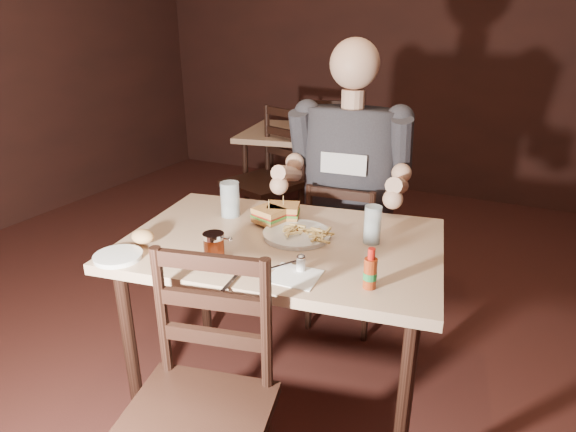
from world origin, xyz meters
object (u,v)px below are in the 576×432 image
at_px(main_table, 282,259).
at_px(glass_left, 230,199).
at_px(chair_near, 193,423).
at_px(glass_right, 372,225).
at_px(chair_far, 346,253).
at_px(diner, 348,155).
at_px(side_plate, 118,257).
at_px(hot_sauce, 371,268).
at_px(dinner_plate, 297,235).
at_px(bg_table, 297,142).
at_px(bg_chair_near, 264,182).
at_px(bg_chair_far, 323,151).
at_px(syrup_dispenser, 214,246).

bearing_deg(main_table, glass_left, 158.09).
bearing_deg(main_table, chair_near, -86.42).
relative_size(glass_left, glass_right, 1.03).
distance_m(main_table, glass_left, 0.37).
relative_size(chair_far, diner, 0.77).
height_order(glass_right, side_plate, glass_right).
bearing_deg(hot_sauce, glass_right, 105.91).
distance_m(chair_near, glass_right, 0.92).
distance_m(chair_far, glass_left, 0.80).
xyz_separation_m(hot_sauce, side_plate, (-0.86, -0.20, -0.06)).
xyz_separation_m(diner, dinner_plate, (0.01, -0.60, -0.18)).
height_order(bg_table, bg_chair_near, bg_chair_near).
relative_size(bg_table, bg_chair_far, 0.96).
bearing_deg(glass_right, bg_table, 122.91).
height_order(dinner_plate, side_plate, dinner_plate).
distance_m(glass_right, side_plate, 0.93).
xyz_separation_m(chair_far, diner, (0.00, -0.05, 0.55)).
height_order(bg_chair_far, side_plate, bg_chair_far).
height_order(chair_far, glass_right, glass_right).
xyz_separation_m(bg_chair_near, syrup_dispenser, (0.69, -1.60, 0.32)).
bearing_deg(bg_table, diner, -55.50).
xyz_separation_m(bg_chair_near, hot_sauce, (1.24, -1.55, 0.34)).
height_order(bg_chair_near, glass_left, bg_chair_near).
xyz_separation_m(main_table, chair_near, (0.04, -0.66, -0.23)).
bearing_deg(chair_far, side_plate, 61.84).
bearing_deg(bg_chair_near, syrup_dispenser, -47.33).
distance_m(bg_chair_near, diner, 1.20).
xyz_separation_m(main_table, bg_chair_near, (-0.83, 1.35, -0.19)).
distance_m(diner, glass_right, 0.61).
distance_m(main_table, diner, 0.70).
height_order(diner, hot_sauce, diner).
bearing_deg(bg_chair_far, bg_chair_near, 70.49).
height_order(bg_chair_near, diner, diner).
xyz_separation_m(chair_near, diner, (-0.01, 1.31, 0.50)).
relative_size(bg_chair_near, glass_right, 6.83).
distance_m(main_table, side_plate, 0.61).
xyz_separation_m(bg_table, glass_right, (1.15, -1.77, 0.16)).
bearing_deg(syrup_dispenser, dinner_plate, 50.07).
bearing_deg(chair_near, chair_far, 77.68).
relative_size(dinner_plate, side_plate, 1.56).
bearing_deg(glass_right, bg_chair_far, 116.28).
distance_m(bg_table, bg_chair_far, 0.58).
distance_m(glass_left, glass_right, 0.63).
xyz_separation_m(bg_table, chair_far, (0.85, -1.19, -0.27)).
bearing_deg(bg_chair_far, chair_near, 86.14).
height_order(chair_near, glass_right, chair_near).
height_order(chair_near, side_plate, chair_near).
relative_size(bg_chair_near, glass_left, 6.66).
bearing_deg(glass_right, side_plate, -145.28).
height_order(main_table, glass_right, glass_right).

